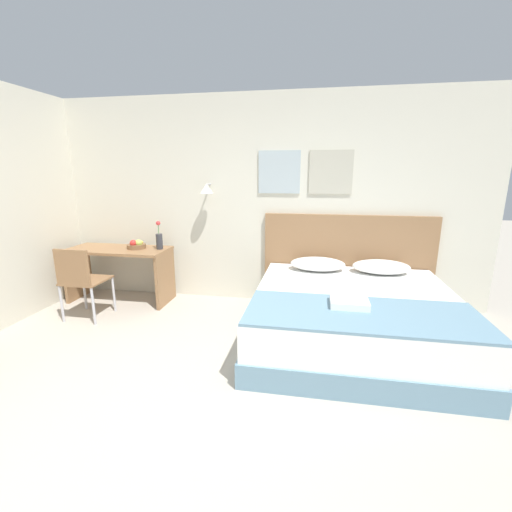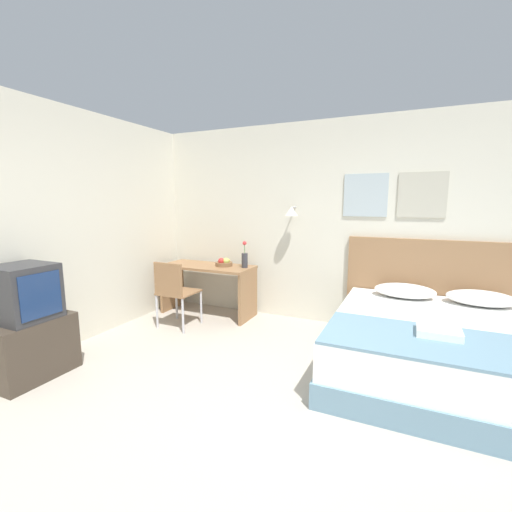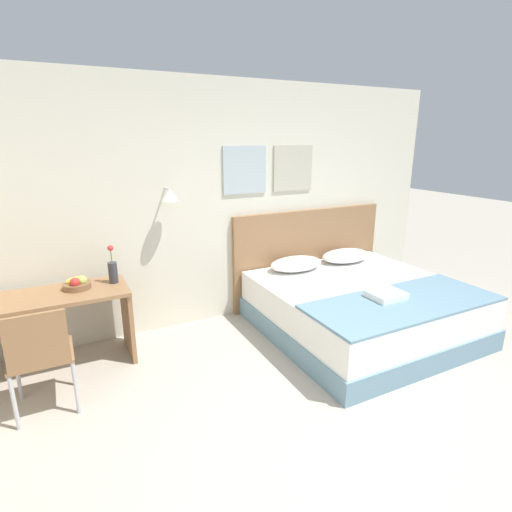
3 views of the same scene
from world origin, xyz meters
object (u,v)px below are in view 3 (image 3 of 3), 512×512
Objects in this scene: pillow_right at (346,256)px; desk_chair at (40,353)px; pillow_left at (296,264)px; headboard at (309,256)px; folded_towel_near_foot at (386,295)px; throw_blanket at (404,302)px; fruit_bowl at (77,284)px; desk at (51,316)px; bed at (360,308)px; flower_vase at (113,270)px.

desk_chair is (-3.42, -0.72, -0.10)m from pillow_right.
headboard is at bearing 37.32° from pillow_left.
folded_towel_near_foot is (-0.09, -1.45, 0.00)m from headboard.
throw_blanket is 7.98× the size of fruit_bowl.
pillow_left and pillow_right have the same top height.
desk is 0.35m from fruit_bowl.
folded_towel_near_foot is 1.35× the size of fruit_bowl.
pillow_right is at bearing -37.32° from headboard.
bed is at bearing 90.00° from throw_blanket.
pillow_right is 1.78× the size of flower_vase.
headboard is at bearing 86.37° from folded_towel_near_foot.
flower_vase reaches higher than pillow_left.
pillow_right is 3.10m from fruit_bowl.
pillow_left is 1.36m from throw_blanket.
folded_towel_near_foot is 0.88× the size of flower_vase.
desk_chair reaches higher than pillow_left.
throw_blanket is 5.21× the size of flower_vase.
pillow_left is at bearing -142.68° from headboard.
desk is (-3.34, -0.05, -0.10)m from pillow_right.
throw_blanket is 3.22m from desk.
desk is 3.59× the size of flower_vase.
headboard reaches higher than fruit_bowl.
headboard is 2.75m from fruit_bowl.
flower_vase is (-2.41, 0.75, 0.58)m from bed.
pillow_left is (-0.37, -0.28, 0.03)m from headboard.
pillow_left is at bearing 105.71° from throw_blanket.
desk_chair reaches higher than folded_towel_near_foot.
headboard reaches higher than desk_chair.
fruit_bowl is (0.24, 0.05, 0.25)m from desk.
headboard is 1.59m from throw_blanket.
desk_chair is (-3.05, 0.59, -0.03)m from throw_blanket.
flower_vase is at bearing 48.47° from desk_chair.
throw_blanket is at bearing -25.51° from fruit_bowl.
flower_vase is (0.65, 0.73, 0.33)m from desk_chair.
fruit_bowl is (-2.73, -0.29, 0.17)m from headboard.
folded_towel_near_foot is at bearing -27.01° from flower_vase.
headboard is at bearing 6.00° from fruit_bowl.
headboard is 3.21m from desk_chair.
flower_vase is (-2.32, 1.18, 0.25)m from folded_towel_near_foot.
pillow_left reaches higher than bed.
pillow_right reaches higher than throw_blanket.
headboard is 2.44m from flower_vase.
headboard is 1.09× the size of throw_blanket.
bed is at bearing -12.96° from desk.
throw_blanket is (0.00, -1.59, -0.04)m from headboard.
bed is 0.89m from pillow_right.
folded_towel_near_foot is at bearing -76.72° from pillow_left.
flower_vase reaches higher than throw_blanket.
headboard is 5.70× the size of flower_vase.
pillow_left is 0.49× the size of desk.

